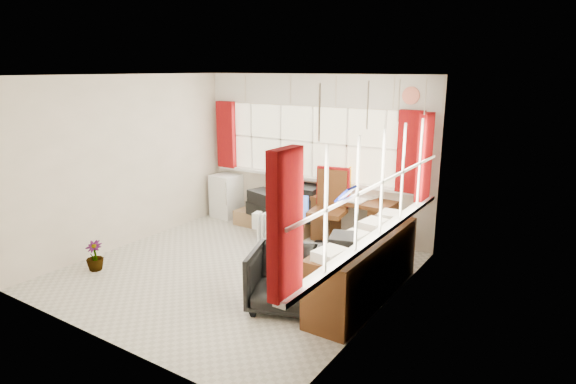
% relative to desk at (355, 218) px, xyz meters
% --- Properties ---
extents(ground, '(4.00, 4.00, 0.00)m').
position_rel_desk_xyz_m(ground, '(-0.85, -1.80, -0.39)').
color(ground, beige).
rests_on(ground, ground).
extents(room_walls, '(4.00, 4.00, 4.00)m').
position_rel_desk_xyz_m(room_walls, '(-0.85, -1.80, 1.11)').
color(room_walls, beige).
rests_on(room_walls, ground).
extents(window_back, '(3.70, 0.12, 3.60)m').
position_rel_desk_xyz_m(window_back, '(-0.85, 0.14, 0.56)').
color(window_back, '#F7EDC4').
rests_on(window_back, room_walls).
extents(window_right, '(0.12, 3.70, 3.60)m').
position_rel_desk_xyz_m(window_right, '(1.10, -1.80, 0.56)').
color(window_right, '#F7EDC4').
rests_on(window_right, room_walls).
extents(curtains, '(3.83, 3.83, 1.15)m').
position_rel_desk_xyz_m(curtains, '(0.08, -0.87, 1.07)').
color(curtains, maroon).
rests_on(curtains, room_walls).
extents(overhead_cabinets, '(3.98, 3.98, 0.48)m').
position_rel_desk_xyz_m(overhead_cabinets, '(0.13, -0.82, 1.86)').
color(overhead_cabinets, silver).
rests_on(overhead_cabinets, room_walls).
extents(desk, '(1.23, 0.63, 0.73)m').
position_rel_desk_xyz_m(desk, '(0.00, 0.00, 0.00)').
color(desk, '#572914').
rests_on(desk, ground).
extents(desk_lamp, '(0.19, 0.16, 0.47)m').
position_rel_desk_xyz_m(desk_lamp, '(-0.10, 0.02, 0.64)').
color(desk_lamp, yellow).
rests_on(desk_lamp, desk).
extents(task_chair, '(0.57, 0.60, 1.20)m').
position_rel_desk_xyz_m(task_chair, '(-0.22, -0.38, 0.25)').
color(task_chair, black).
rests_on(task_chair, ground).
extents(office_chair, '(0.94, 0.95, 0.68)m').
position_rel_desk_xyz_m(office_chair, '(0.24, -2.28, -0.05)').
color(office_chair, black).
rests_on(office_chair, ground).
extents(radiator, '(0.47, 0.25, 0.67)m').
position_rel_desk_xyz_m(radiator, '(-0.63, -1.25, -0.12)').
color(radiator, white).
rests_on(radiator, ground).
extents(credenza, '(0.50, 2.00, 0.85)m').
position_rel_desk_xyz_m(credenza, '(0.88, -1.60, 0.00)').
color(credenza, '#572914').
rests_on(credenza, ground).
extents(file_tray, '(0.36, 0.41, 0.11)m').
position_rel_desk_xyz_m(file_tray, '(0.78, -1.97, 0.42)').
color(file_tray, black).
rests_on(file_tray, credenza).
extents(tv_bench, '(1.40, 0.50, 0.25)m').
position_rel_desk_xyz_m(tv_bench, '(-1.40, -0.08, -0.26)').
color(tv_bench, '#9A774D').
rests_on(tv_bench, ground).
extents(crt_tv, '(0.65, 0.62, 0.54)m').
position_rel_desk_xyz_m(crt_tv, '(-0.91, -0.02, 0.13)').
color(crt_tv, black).
rests_on(crt_tv, tv_bench).
extents(hifi_stack, '(0.66, 0.52, 0.41)m').
position_rel_desk_xyz_m(hifi_stack, '(-1.48, -0.25, 0.06)').
color(hifi_stack, black).
rests_on(hifi_stack, tv_bench).
extents(mini_fridge, '(0.47, 0.48, 0.76)m').
position_rel_desk_xyz_m(mini_fridge, '(-2.50, -0.00, -0.01)').
color(mini_fridge, white).
rests_on(mini_fridge, ground).
extents(spray_bottle_a, '(0.12, 0.12, 0.32)m').
position_rel_desk_xyz_m(spray_bottle_a, '(-1.45, -0.27, -0.23)').
color(spray_bottle_a, white).
rests_on(spray_bottle_a, ground).
extents(spray_bottle_b, '(0.12, 0.12, 0.19)m').
position_rel_desk_xyz_m(spray_bottle_b, '(-0.64, -0.98, -0.29)').
color(spray_bottle_b, '#92DAC7').
rests_on(spray_bottle_b, ground).
extents(flower_vase, '(0.29, 0.29, 0.40)m').
position_rel_desk_xyz_m(flower_vase, '(-2.41, -2.78, -0.19)').
color(flower_vase, black).
rests_on(flower_vase, ground).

